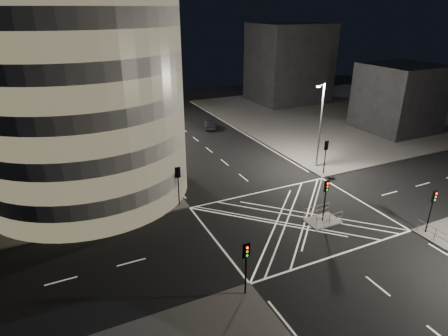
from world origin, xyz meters
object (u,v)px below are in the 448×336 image
traffic_signal_fr (326,151)px  street_lamp_right_far (320,123)px  central_island (322,221)px  traffic_signal_island (326,193)px  street_lamp_left_near (155,138)px  traffic_signal_nl (246,259)px  street_lamp_left_far (120,101)px  sedan (208,124)px  traffic_signal_fl (178,179)px  traffic_signal_nr (432,203)px

traffic_signal_fr → street_lamp_right_far: street_lamp_right_far is taller
central_island → traffic_signal_island: 2.84m
street_lamp_right_far → traffic_signal_fr: bearing=-106.1°
traffic_signal_island → street_lamp_left_near: size_ratio=0.40×
traffic_signal_nl → street_lamp_left_far: 36.90m
traffic_signal_nl → traffic_signal_fr: size_ratio=1.00×
traffic_signal_nl → sedan: size_ratio=0.96×
street_lamp_left_far → street_lamp_right_far: same height
street_lamp_right_far → sedan: 21.41m
central_island → traffic_signal_nl: 12.36m
central_island → street_lamp_left_far: street_lamp_left_far is taller
central_island → traffic_signal_island: size_ratio=0.75×
central_island → sedan: (1.73, 30.55, 0.61)m
traffic_signal_island → street_lamp_right_far: size_ratio=0.40×
traffic_signal_fl → street_lamp_left_near: 5.86m
traffic_signal_nr → street_lamp_right_far: street_lamp_right_far is taller
central_island → traffic_signal_island: traffic_signal_island is taller
traffic_signal_fr → traffic_signal_island: same height
traffic_signal_fl → street_lamp_left_far: bearing=91.6°
traffic_signal_nr → street_lamp_left_far: size_ratio=0.40×
street_lamp_right_far → sedan: bearing=105.9°
traffic_signal_nl → street_lamp_right_far: (18.24, 15.80, 2.63)m
traffic_signal_nl → street_lamp_left_near: size_ratio=0.40×
street_lamp_left_far → street_lamp_right_far: (18.87, -21.00, 0.00)m
traffic_signal_nr → street_lamp_left_far: (-18.24, 36.80, 2.63)m
traffic_signal_nl → street_lamp_left_near: street_lamp_left_near is taller
traffic_signal_island → street_lamp_left_near: bearing=130.3°
street_lamp_left_near → street_lamp_right_far: (18.87, -3.00, 0.00)m
traffic_signal_fl → sedan: bearing=60.6°
traffic_signal_fr → traffic_signal_island: size_ratio=1.00×
central_island → street_lamp_right_far: bearing=54.7°
sedan → traffic_signal_nl: bearing=81.7°
traffic_signal_fr → street_lamp_right_far: size_ratio=0.40×
traffic_signal_nl → traffic_signal_island: bearing=26.1°
traffic_signal_fl → street_lamp_left_far: 23.36m
traffic_signal_island → sedan: bearing=86.8°
traffic_signal_fl → traffic_signal_fr: 17.60m
central_island → traffic_signal_fr: traffic_signal_fr is taller
street_lamp_left_far → traffic_signal_nr: bearing=-63.6°
traffic_signal_fr → traffic_signal_island: (-6.80, -8.30, 0.00)m
traffic_signal_nr → sedan: 36.28m
traffic_signal_nr → street_lamp_left_near: bearing=134.1°
traffic_signal_fr → street_lamp_left_near: bearing=164.1°
street_lamp_left_near → street_lamp_left_far: bearing=90.0°
central_island → traffic_signal_nr: bearing=-37.9°
street_lamp_right_far → sedan: size_ratio=2.41×
street_lamp_left_far → street_lamp_right_far: size_ratio=1.00×
traffic_signal_island → street_lamp_left_far: 33.61m
traffic_signal_nr → sedan: size_ratio=0.96×
traffic_signal_fr → traffic_signal_nr: bearing=-90.0°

